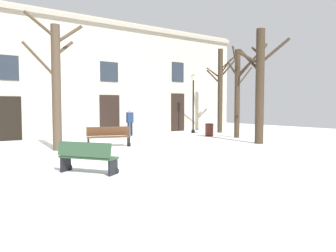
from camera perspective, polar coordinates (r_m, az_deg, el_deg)
The scene contains 11 objects.
ground_plane at distance 13.82m, azimuth 3.79°, elevation -3.84°, with size 32.68×32.68×0.00m, color white.
building_facade at distance 20.44m, azimuth -10.71°, elevation 8.36°, with size 20.43×0.60×6.91m.
tree_right_of_center at distance 18.65m, azimuth 11.93°, elevation 6.25°, with size 2.22×2.23×4.91m.
tree_left_of_center at distance 16.01m, azimuth 15.51°, elevation 7.18°, with size 1.54×2.22×5.28m.
tree_center at distance 13.78m, azimuth -18.71°, elevation 7.04°, with size 2.24×1.00×5.26m.
tree_near_facade at distance 22.04m, azimuth 8.99°, elevation 6.33°, with size 2.22×2.22×5.45m.
streetlamp at distance 21.50m, azimuth 4.37°, elevation 5.03°, with size 0.30×0.30×3.82m.
litter_bin at distance 19.25m, azimuth 7.13°, elevation -0.66°, with size 0.50×0.50×0.74m.
bench_near_lamp at distance 8.91m, azimuth -13.73°, elevation -5.24°, with size 1.26×1.57×0.85m.
bench_by_litter_bin at distance 14.46m, azimuth -10.20°, elevation -1.76°, with size 1.91×0.99×0.87m.
person_strolling at distance 19.50m, azimuth -6.57°, elevation 0.93°, with size 0.40×0.26×1.62m.
Camera 1 is at (-8.84, -10.47, 1.77)m, focal length 35.41 mm.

